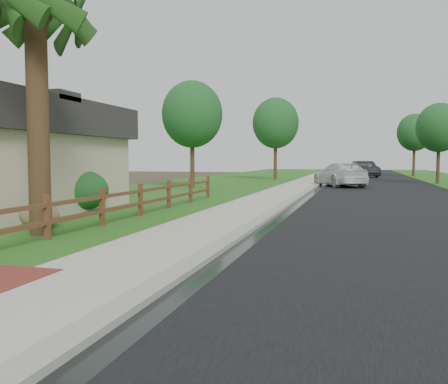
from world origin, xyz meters
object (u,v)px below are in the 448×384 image
(white_suv, at_px, (340,175))
(dark_car_mid, at_px, (346,173))
(ranch_fence, at_px, (123,202))
(palm_tree, at_px, (35,6))

(white_suv, bearing_deg, dark_car_mid, -116.09)
(ranch_fence, xyz_separation_m, white_suv, (5.60, 20.63, 0.20))
(ranch_fence, distance_m, white_suv, 21.38)
(ranch_fence, relative_size, white_suv, 3.07)
(ranch_fence, bearing_deg, palm_tree, -103.57)
(ranch_fence, distance_m, dark_car_mid, 28.05)
(palm_tree, height_order, white_suv, palm_tree)
(ranch_fence, height_order, palm_tree, palm_tree)
(palm_tree, distance_m, white_suv, 24.81)
(dark_car_mid, bearing_deg, palm_tree, 97.77)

